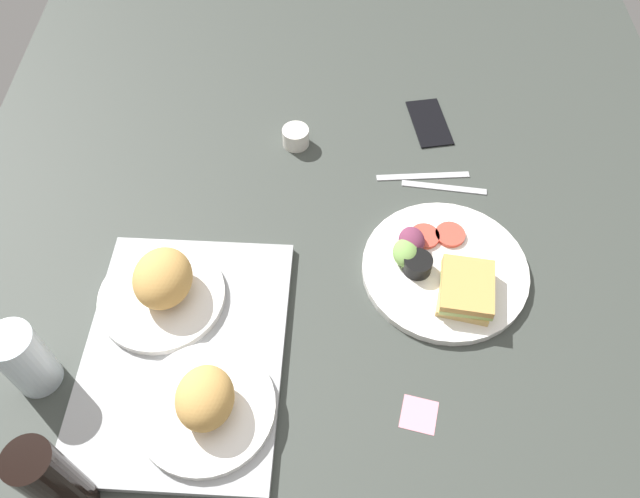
# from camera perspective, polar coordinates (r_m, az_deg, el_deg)

# --- Properties ---
(ground_plane) EXTENTS (1.90, 1.50, 0.03)m
(ground_plane) POSITION_cam_1_polar(r_m,az_deg,el_deg) (1.17, 1.46, -2.38)
(ground_plane) COLOR #383D38
(serving_tray) EXTENTS (0.46, 0.35, 0.02)m
(serving_tray) POSITION_cam_1_polar(r_m,az_deg,el_deg) (1.09, -12.20, -9.19)
(serving_tray) COLOR #9EA0A3
(serving_tray) RESTS_ON ground_plane
(bread_plate_near) EXTENTS (0.22, 0.22, 0.08)m
(bread_plate_near) POSITION_cam_1_polar(r_m,az_deg,el_deg) (1.00, -10.35, -13.56)
(bread_plate_near) COLOR white
(bread_plate_near) RESTS_ON serving_tray
(bread_plate_far) EXTENTS (0.22, 0.22, 0.09)m
(bread_plate_far) POSITION_cam_1_polar(r_m,az_deg,el_deg) (1.11, -14.09, -3.27)
(bread_plate_far) COLOR white
(bread_plate_far) RESTS_ON serving_tray
(plate_with_salad) EXTENTS (0.30, 0.30, 0.05)m
(plate_with_salad) POSITION_cam_1_polar(r_m,az_deg,el_deg) (1.16, 11.13, -1.77)
(plate_with_salad) COLOR white
(plate_with_salad) RESTS_ON ground_plane
(drinking_glass) EXTENTS (0.07, 0.07, 0.14)m
(drinking_glass) POSITION_cam_1_polar(r_m,az_deg,el_deg) (1.09, -25.17, -9.04)
(drinking_glass) COLOR silver
(drinking_glass) RESTS_ON ground_plane
(soda_bottle) EXTENTS (0.06, 0.06, 0.20)m
(soda_bottle) POSITION_cam_1_polar(r_m,az_deg,el_deg) (0.96, -22.96, -18.91)
(soda_bottle) COLOR black
(soda_bottle) RESTS_ON ground_plane
(espresso_cup) EXTENTS (0.06, 0.06, 0.04)m
(espresso_cup) POSITION_cam_1_polar(r_m,az_deg,el_deg) (1.34, -2.22, 10.12)
(espresso_cup) COLOR silver
(espresso_cup) RESTS_ON ground_plane
(fork) EXTENTS (0.04, 0.17, 0.01)m
(fork) POSITION_cam_1_polar(r_m,az_deg,el_deg) (1.30, 11.18, 5.52)
(fork) COLOR #B7B7BC
(fork) RESTS_ON ground_plane
(knife) EXTENTS (0.03, 0.19, 0.01)m
(knife) POSITION_cam_1_polar(r_m,az_deg,el_deg) (1.31, 9.32, 6.57)
(knife) COLOR #B7B7BC
(knife) RESTS_ON ground_plane
(cell_phone) EXTENTS (0.15, 0.10, 0.01)m
(cell_phone) POSITION_cam_1_polar(r_m,az_deg,el_deg) (1.42, 9.88, 11.27)
(cell_phone) COLOR black
(cell_phone) RESTS_ON ground_plane
(sticky_note) EXTENTS (0.07, 0.07, 0.00)m
(sticky_note) POSITION_cam_1_polar(r_m,az_deg,el_deg) (1.04, 8.96, -14.60)
(sticky_note) COLOR pink
(sticky_note) RESTS_ON ground_plane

